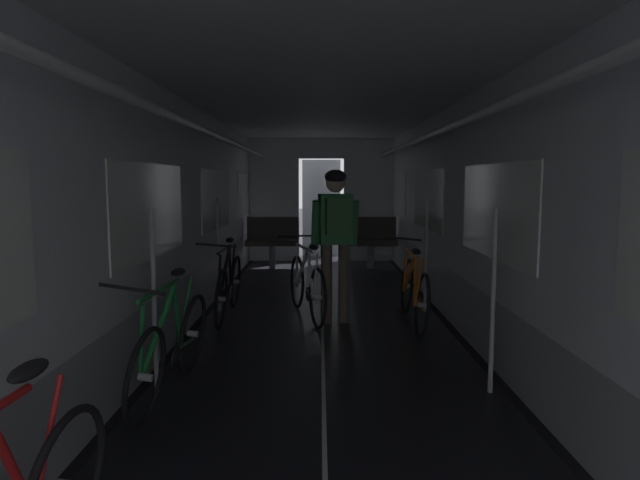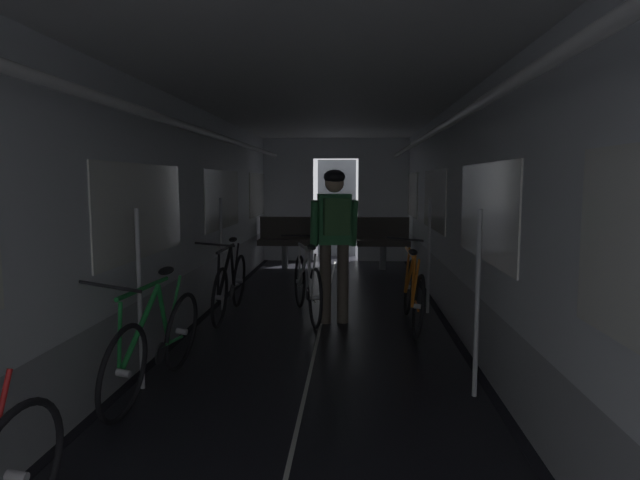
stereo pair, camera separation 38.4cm
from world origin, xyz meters
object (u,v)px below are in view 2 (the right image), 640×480
Objects in this scene: person_cyclist_aisle at (335,229)px; bench_seat_far_right at (383,238)px; bicycle_black at (230,284)px; bench_seat_far_left at (285,237)px; bicycle_green at (156,343)px; bicycle_orange at (413,292)px; bicycle_white_in_aisle at (307,285)px.

bench_seat_far_right is at bearing 79.19° from person_cyclist_aisle.
bicycle_black is 1.45m from person_cyclist_aisle.
bench_seat_far_right is 0.57× the size of person_cyclist_aisle.
person_cyclist_aisle is (1.05, -3.93, 0.50)m from bench_seat_far_left.
bicycle_green is 0.98× the size of person_cyclist_aisle.
bicycle_white_in_aisle is at bearing 165.30° from bicycle_orange.
bicycle_orange is (0.12, -3.98, -0.19)m from bench_seat_far_right.
bench_seat_far_left is 1.80m from bench_seat_far_right.
bench_seat_far_right is at bearing 73.54° from bicycle_white_in_aisle.
bench_seat_far_right is 3.82m from bicycle_white_in_aisle.
bicycle_black reaches higher than bicycle_white_in_aisle.
bicycle_black is 0.98× the size of person_cyclist_aisle.
bench_seat_far_left is at bearing 86.89° from bicycle_black.
bicycle_green is at bearing -90.77° from bicycle_black.
person_cyclist_aisle is 0.81m from bicycle_white_in_aisle.
bench_seat_far_left is 4.42m from bicycle_orange.
bench_seat_far_right is at bearing 0.00° from bench_seat_far_left.
person_cyclist_aisle is at bearing 176.45° from bicycle_orange.
bicycle_white_in_aisle is (-1.21, 0.32, 0.00)m from bicycle_orange.
bicycle_green is (-2.03, -6.04, -0.19)m from bench_seat_far_right.
bicycle_orange is at bearing -64.20° from bench_seat_far_left.
bicycle_white_in_aisle is at bearing 0.61° from bicycle_black.
person_cyclist_aisle is at bearing -11.42° from bicycle_black.
bicycle_black is 1.03× the size of bicycle_white_in_aisle.
bicycle_black is at bearing -93.11° from bench_seat_far_left.
bench_seat_far_right is (1.80, 0.00, 0.00)m from bench_seat_far_left.
bicycle_green is (-0.23, -6.04, -0.19)m from bench_seat_far_left.
bench_seat_far_right is 6.37m from bicycle_green.
bicycle_green is at bearing -108.60° from bench_seat_far_right.
bench_seat_far_left is 0.58× the size of bicycle_green.
bench_seat_far_left is 6.04m from bicycle_green.
bicycle_orange is 1.25m from bicycle_white_in_aisle.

